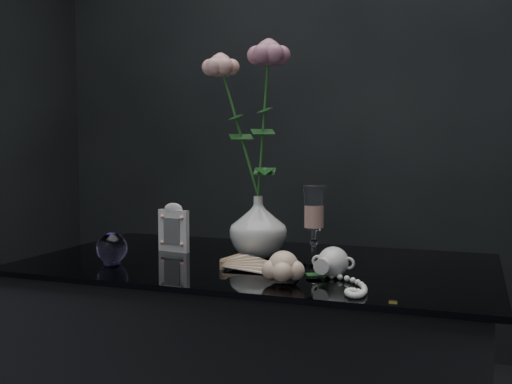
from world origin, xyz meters
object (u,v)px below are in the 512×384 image
at_px(picture_frame, 174,227).
at_px(pearl_jar, 333,261).
at_px(vase, 258,226).
at_px(wine_glass, 314,225).
at_px(loose_rose, 283,267).
at_px(paperweight, 112,248).

xyz_separation_m(picture_frame, pearl_jar, (0.44, -0.15, -0.03)).
height_order(vase, wine_glass, wine_glass).
bearing_deg(vase, picture_frame, -174.78).
bearing_deg(picture_frame, wine_glass, 4.20).
relative_size(wine_glass, loose_rose, 0.97).
bearing_deg(wine_glass, paperweight, -161.53).
distance_m(vase, loose_rose, 0.29).
relative_size(vase, picture_frame, 1.18).
relative_size(picture_frame, paperweight, 1.75).
bearing_deg(paperweight, pearl_jar, 4.07).
height_order(wine_glass, paperweight, wine_glass).
distance_m(vase, paperweight, 0.35).
distance_m(vase, wine_glass, 0.17).
xyz_separation_m(loose_rose, pearl_jar, (0.08, 0.08, 0.00)).
relative_size(paperweight, pearl_jar, 0.31).
bearing_deg(loose_rose, picture_frame, 151.79).
xyz_separation_m(vase, picture_frame, (-0.22, -0.02, -0.01)).
bearing_deg(vase, wine_glass, -21.26).
height_order(loose_rose, pearl_jar, pearl_jar).
distance_m(wine_glass, picture_frame, 0.38).
relative_size(vase, wine_glass, 0.82).
height_order(picture_frame, pearl_jar, picture_frame).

